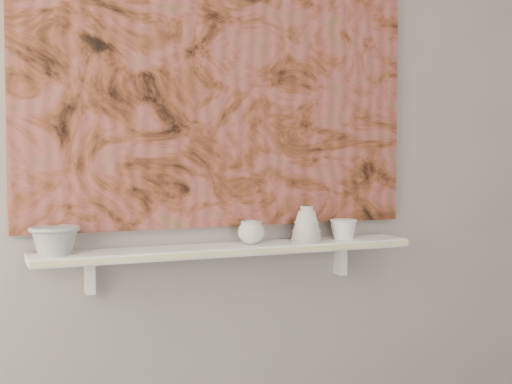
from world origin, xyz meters
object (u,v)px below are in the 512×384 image
bell_vessel (306,223)px  painting (222,77)px  bowl_grey (55,240)px  cup_cream (251,232)px  shelf (230,249)px  bowl_white (343,229)px

bell_vessel → painting: bearing=165.4°
bowl_grey → cup_cream: bearing=0.0°
bowl_grey → cup_cream: size_ratio=1.73×
bell_vessel → bowl_grey: bearing=180.0°
shelf → bowl_grey: bowl_grey is taller
painting → bowl_grey: (-0.61, -0.08, -0.56)m
bell_vessel → bowl_white: size_ratio=1.26×
bowl_grey → bell_vessel: (0.92, 0.00, 0.02)m
painting → cup_cream: bearing=-43.9°
bowl_grey → painting: bearing=7.5°
painting → bell_vessel: size_ratio=11.25×
painting → cup_cream: 0.58m
bell_vessel → bowl_white: bearing=0.0°
painting → bell_vessel: bearing=-14.6°
painting → bell_vessel: (0.31, -0.08, -0.54)m
bowl_grey → cup_cream: bowl_grey is taller
shelf → cup_cream: 0.10m
shelf → bowl_grey: bearing=180.0°
painting → bowl_white: painting is taller
shelf → cup_cream: cup_cream is taller
cup_cream → bowl_white: size_ratio=0.91×
cup_cream → bowl_white: cup_cream is taller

